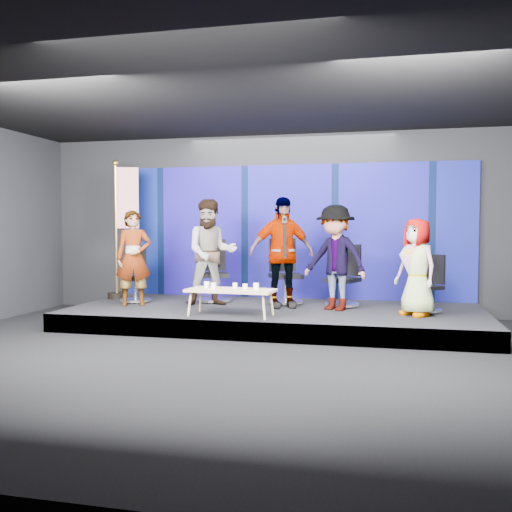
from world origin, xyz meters
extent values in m
plane|color=black|center=(0.00, 0.00, 0.00)|extent=(10.00, 10.00, 0.00)
cube|color=black|center=(0.00, 4.00, 1.75)|extent=(10.00, 0.02, 3.50)
cube|color=black|center=(0.00, -4.00, 1.75)|extent=(10.00, 0.02, 3.50)
cube|color=black|center=(0.00, 0.00, 3.50)|extent=(10.00, 8.00, 0.02)
cube|color=black|center=(0.00, 2.50, 0.15)|extent=(7.00, 3.00, 0.30)
cube|color=#071955|center=(0.00, 3.95, 1.60)|extent=(7.00, 0.08, 2.60)
cylinder|color=silver|center=(-2.66, 2.64, 0.33)|extent=(0.78, 0.78, 0.06)
cylinder|color=silver|center=(-2.66, 2.64, 0.55)|extent=(0.07, 0.07, 0.39)
cube|color=black|center=(-2.66, 2.64, 0.75)|extent=(0.63, 0.63, 0.07)
cube|color=black|center=(-2.77, 2.85, 1.07)|extent=(0.41, 0.23, 0.54)
imported|color=black|center=(-2.49, 2.23, 1.14)|extent=(0.73, 0.63, 1.69)
cylinder|color=silver|center=(-1.25, 3.00, 0.33)|extent=(0.85, 0.85, 0.07)
cylinder|color=silver|center=(-1.25, 3.00, 0.58)|extent=(0.08, 0.08, 0.44)
cube|color=black|center=(-1.25, 3.00, 0.80)|extent=(0.68, 0.68, 0.08)
cube|color=black|center=(-1.34, 3.24, 1.16)|extent=(0.47, 0.23, 0.60)
imported|color=black|center=(-1.16, 2.55, 1.24)|extent=(1.12, 1.00, 1.89)
cylinder|color=silver|center=(0.10, 3.03, 0.33)|extent=(0.88, 0.88, 0.07)
cylinder|color=silver|center=(0.10, 3.03, 0.59)|extent=(0.08, 0.08, 0.44)
cube|color=black|center=(0.10, 3.03, 0.81)|extent=(0.70, 0.70, 0.08)
cube|color=black|center=(-0.01, 3.27, 1.18)|extent=(0.47, 0.25, 0.61)
imported|color=black|center=(0.10, 2.58, 1.26)|extent=(1.21, 0.88, 1.91)
cylinder|color=silver|center=(1.12, 2.93, 0.33)|extent=(0.81, 0.81, 0.06)
cylinder|color=silver|center=(1.12, 2.93, 0.57)|extent=(0.07, 0.07, 0.41)
cube|color=black|center=(1.12, 2.93, 0.77)|extent=(0.65, 0.65, 0.07)
cube|color=black|center=(1.22, 3.15, 1.11)|extent=(0.43, 0.24, 0.56)
imported|color=black|center=(1.03, 2.48, 1.18)|extent=(1.31, 1.07, 1.76)
cylinder|color=silver|center=(2.50, 2.58, 0.33)|extent=(0.75, 0.75, 0.05)
cylinder|color=silver|center=(2.50, 2.58, 0.53)|extent=(0.06, 0.06, 0.35)
cube|color=black|center=(2.50, 2.58, 0.71)|extent=(0.60, 0.60, 0.06)
cube|color=black|center=(2.65, 2.73, 1.00)|extent=(0.31, 0.31, 0.49)
imported|color=black|center=(2.33, 2.16, 1.06)|extent=(0.87, 0.87, 1.53)
cube|color=#A57F60|center=(-0.51, 1.49, 0.70)|extent=(1.41, 0.66, 0.04)
cylinder|color=#A57F60|center=(-1.12, 1.30, 0.49)|extent=(0.04, 0.04, 0.38)
cylinder|color=#A57F60|center=(-1.09, 1.75, 0.49)|extent=(0.04, 0.04, 0.38)
cylinder|color=#A57F60|center=(0.08, 1.23, 0.49)|extent=(0.04, 0.04, 0.38)
cylinder|color=#A57F60|center=(0.11, 1.68, 0.49)|extent=(0.04, 0.04, 0.38)
cylinder|color=white|center=(-0.92, 1.55, 0.78)|extent=(0.09, 0.09, 0.10)
cylinder|color=white|center=(-0.77, 1.42, 0.77)|extent=(0.08, 0.08, 0.10)
cylinder|color=white|center=(-0.47, 1.62, 0.77)|extent=(0.07, 0.07, 0.08)
cylinder|color=white|center=(-0.27, 1.46, 0.77)|extent=(0.08, 0.08, 0.09)
cylinder|color=white|center=(-0.10, 1.49, 0.77)|extent=(0.09, 0.09, 0.10)
cylinder|color=black|center=(-3.25, 3.07, 0.36)|extent=(0.36, 0.36, 0.11)
cylinder|color=gold|center=(-3.25, 3.07, 1.64)|extent=(0.05, 0.05, 2.46)
sphere|color=gold|center=(-3.25, 3.07, 2.92)|extent=(0.12, 0.12, 0.12)
cube|color=#AB1315|center=(-3.03, 3.13, 2.25)|extent=(0.42, 0.21, 1.17)
camera|label=1|loc=(1.89, -7.08, 1.71)|focal=40.00mm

